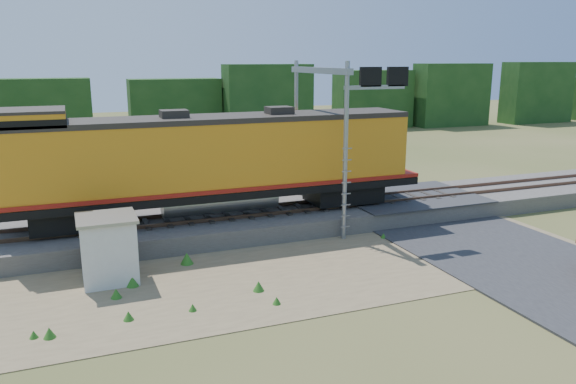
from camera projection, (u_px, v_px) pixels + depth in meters
name	position (u px, v px, depth m)	size (l,w,h in m)	color
ground	(338.00, 269.00, 21.20)	(140.00, 140.00, 0.00)	#475123
ballast	(282.00, 218.00, 26.55)	(70.00, 5.00, 0.80)	slate
rails	(282.00, 208.00, 26.43)	(70.00, 1.54, 0.16)	brown
dirt_shoulder	(284.00, 271.00, 20.94)	(26.00, 8.00, 0.03)	#8C7754
road	(476.00, 240.00, 24.31)	(7.00, 66.00, 0.86)	#38383A
tree_line_north	(167.00, 108.00, 54.95)	(130.00, 3.00, 6.50)	#183B15
weed_clumps	(249.00, 281.00, 20.05)	(15.00, 6.20, 0.56)	#2D6A1E
locomotive	(213.00, 160.00, 24.71)	(18.95, 2.89, 4.89)	black
shed	(108.00, 249.00, 19.79)	(2.04, 2.04, 2.39)	silver
signal_gantry	(333.00, 105.00, 25.49)	(3.04, 6.20, 7.66)	gray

